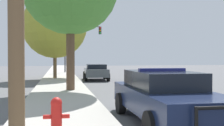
# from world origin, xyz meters

# --- Properties ---
(ground_plane) EXTENTS (110.00, 110.00, 0.00)m
(ground_plane) POSITION_xyz_m (0.00, 0.00, 0.00)
(ground_plane) COLOR #565659
(sidewalk_left) EXTENTS (3.00, 110.00, 0.13)m
(sidewalk_left) POSITION_xyz_m (-5.10, 0.00, 0.07)
(sidewalk_left) COLOR #ADA89E
(sidewalk_left) RESTS_ON ground_plane
(police_car) EXTENTS (2.14, 5.27, 1.56)m
(police_car) POSITION_xyz_m (-2.23, -0.89, 0.79)
(police_car) COLOR #141E3D
(police_car) RESTS_ON ground_plane
(fire_hydrant) EXTENTS (0.59, 0.26, 0.85)m
(fire_hydrant) POSITION_xyz_m (-5.25, -2.05, 0.58)
(fire_hydrant) COLOR red
(fire_hydrant) RESTS_ON sidewalk_left
(traffic_light) EXTENTS (4.39, 0.35, 5.58)m
(traffic_light) POSITION_xyz_m (-2.83, 24.90, 4.09)
(traffic_light) COLOR #424247
(traffic_light) RESTS_ON sidewalk_left
(car_background_midblock) EXTENTS (2.15, 4.06, 1.32)m
(car_background_midblock) POSITION_xyz_m (-2.20, 14.54, 0.71)
(car_background_midblock) COLOR #474C51
(car_background_midblock) RESTS_ON ground_plane
(tree_sidewalk_mid) EXTENTS (5.46, 5.46, 7.15)m
(tree_sidewalk_mid) POSITION_xyz_m (-5.54, 15.87, 4.54)
(tree_sidewalk_mid) COLOR brown
(tree_sidewalk_mid) RESTS_ON sidewalk_left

